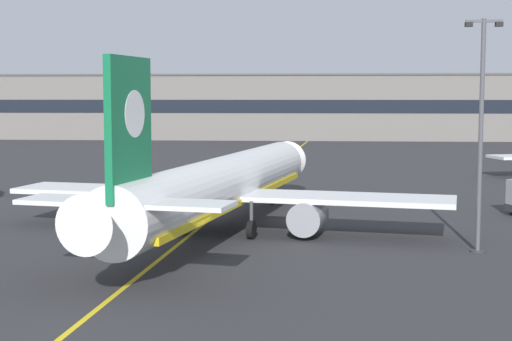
% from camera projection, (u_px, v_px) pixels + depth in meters
% --- Properties ---
extents(ground_plane, '(400.00, 400.00, 0.00)m').
position_uv_depth(ground_plane, '(191.00, 262.00, 44.93)').
color(ground_plane, '#2D2D30').
extents(taxiway_centreline, '(12.19, 179.63, 0.01)m').
position_uv_depth(taxiway_centreline, '(240.00, 195.00, 74.71)').
color(taxiway_centreline, yellow).
rests_on(taxiway_centreline, ground).
extents(airliner_foreground, '(32.33, 41.27, 11.65)m').
position_uv_depth(airliner_foreground, '(223.00, 185.00, 54.18)').
color(airliner_foreground, white).
rests_on(airliner_foreground, ground).
extents(apron_lamp_post, '(2.24, 0.90, 14.33)m').
position_uv_depth(apron_lamp_post, '(481.00, 132.00, 47.03)').
color(apron_lamp_post, '#515156').
rests_on(apron_lamp_post, ground).
extents(safety_cone_by_nose_gear, '(0.44, 0.44, 0.55)m').
position_uv_depth(safety_cone_by_nose_gear, '(258.00, 200.00, 69.37)').
color(safety_cone_by_nose_gear, orange).
rests_on(safety_cone_by_nose_gear, ground).
extents(terminal_building, '(169.75, 12.40, 14.34)m').
position_uv_depth(terminal_building, '(259.00, 107.00, 169.93)').
color(terminal_building, slate).
rests_on(terminal_building, ground).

